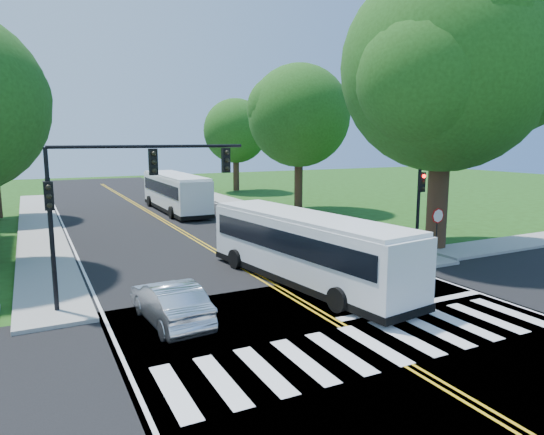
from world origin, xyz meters
TOP-DOWN VIEW (x-y plane):
  - ground at (0.00, 0.00)m, footprint 140.00×140.00m
  - road at (0.00, 18.00)m, footprint 14.00×96.00m
  - cross_road at (0.00, 0.00)m, footprint 60.00×12.00m
  - center_line at (0.00, 22.00)m, footprint 0.36×70.00m
  - edge_line_w at (-6.80, 22.00)m, footprint 0.12×70.00m
  - edge_line_e at (6.80, 22.00)m, footprint 0.12×70.00m
  - crosswalk at (0.00, -0.50)m, footprint 12.60×3.00m
  - stop_bar at (3.50, 1.60)m, footprint 6.60×0.40m
  - sidewalk_nw at (-8.30, 25.00)m, footprint 2.60×40.00m
  - sidewalk_ne at (8.30, 25.00)m, footprint 2.60×40.00m
  - tree_ne_big at (11.00, 8.00)m, footprint 10.80×10.80m
  - tree_east_mid at (11.50, 24.00)m, footprint 8.40×8.40m
  - tree_east_far at (12.50, 40.00)m, footprint 7.20×7.20m
  - signal_nw at (-5.86, 6.43)m, footprint 7.15×0.46m
  - signal_ne at (8.20, 6.44)m, footprint 0.30×0.46m
  - stop_sign at (9.00, 5.98)m, footprint 0.76×0.08m
  - bus_lead at (1.35, 5.78)m, footprint 3.97×11.49m
  - bus_follow at (2.10, 28.21)m, footprint 2.97×12.01m
  - hatchback at (-4.90, 3.89)m, footprint 1.81×4.42m
  - suv at (5.40, 14.00)m, footprint 3.52×5.40m
  - dark_sedan at (5.79, 20.18)m, footprint 2.93×4.94m

SIDE VIEW (x-z plane):
  - ground at x=0.00m, z-range 0.00..0.00m
  - road at x=0.00m, z-range 0.00..0.01m
  - cross_road at x=0.00m, z-range 0.00..0.01m
  - center_line at x=0.00m, z-range 0.01..0.02m
  - edge_line_w at x=-6.80m, z-range 0.01..0.02m
  - edge_line_e at x=6.80m, z-range 0.01..0.02m
  - crosswalk at x=0.00m, z-range 0.01..0.02m
  - stop_bar at x=3.50m, z-range 0.01..0.02m
  - sidewalk_nw at x=-8.30m, z-range 0.00..0.15m
  - sidewalk_ne at x=8.30m, z-range 0.00..0.15m
  - dark_sedan at x=5.79m, z-range 0.01..1.35m
  - suv at x=5.40m, z-range 0.01..1.40m
  - hatchback at x=-4.90m, z-range 0.01..1.44m
  - bus_lead at x=1.35m, z-range 0.09..3.00m
  - bus_follow at x=2.10m, z-range 0.10..3.20m
  - stop_sign at x=9.00m, z-range 0.77..3.30m
  - signal_ne at x=8.20m, z-range 0.76..5.16m
  - signal_nw at x=-5.86m, z-range 1.55..7.21m
  - tree_east_far at x=12.50m, z-range 1.69..12.03m
  - tree_east_mid at x=11.50m, z-range 1.89..13.82m
  - tree_ne_big at x=11.00m, z-range 2.17..17.08m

